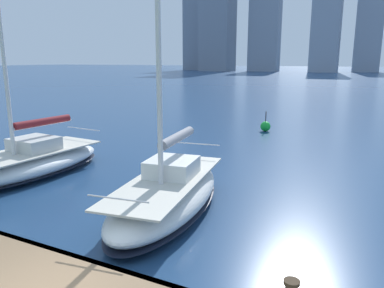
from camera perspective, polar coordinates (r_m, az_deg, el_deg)
The scene contains 4 objects.
city_skyline at distance 164.87m, azimuth 22.99°, elevation 17.25°, with size 170.38×23.76×52.73m.
sailboat_grey at distance 12.27m, azimuth -3.70°, elevation -7.33°, with size 3.58×7.29×11.98m.
sailboat_maroon at distance 17.62m, azimuth -23.78°, elevation -2.39°, with size 3.40×7.58×12.62m.
channel_buoy at distance 26.68m, azimuth 11.13°, elevation 2.66°, with size 0.70×0.70×1.40m.
Camera 1 is at (-5.18, 4.30, 4.90)m, focal length 35.00 mm.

